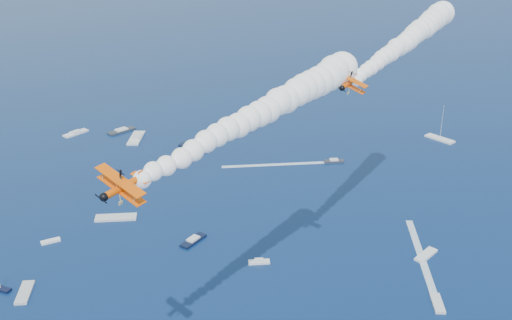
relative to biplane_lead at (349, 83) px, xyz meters
name	(u,v)px	position (x,y,z in m)	size (l,w,h in m)	color
biplane_lead	(349,83)	(0.00, 0.00, 0.00)	(6.63, 7.44, 4.48)	#EA5404
biplane_trail	(123,187)	(-48.05, -22.98, -2.13)	(7.31, 8.20, 4.94)	#FF5905
smoke_trail_lead	(405,42)	(24.00, 16.28, 2.20)	(49.23, 35.38, 10.60)	white
smoke_trail_trail	(259,114)	(-22.55, -9.19, 0.07)	(51.93, 30.94, 10.60)	white
spectator_boats	(141,208)	(-25.71, 77.53, -59.65)	(234.09, 182.09, 0.70)	#2E313D
boat_wakes	(93,231)	(-42.10, 69.73, -59.97)	(196.24, 109.61, 0.04)	white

